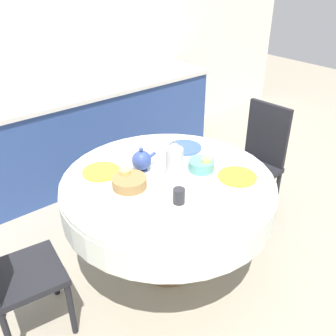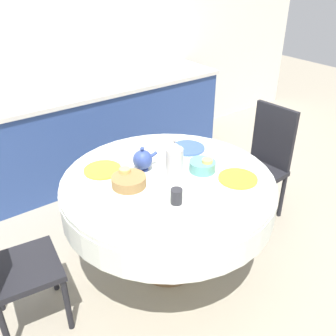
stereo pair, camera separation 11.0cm
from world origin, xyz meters
name	(u,v)px [view 2 (the right image)]	position (x,y,z in m)	size (l,w,h in m)	color
ground_plane	(168,265)	(0.00, 0.00, 0.00)	(12.00, 12.00, 0.00)	#9E937F
wall_back	(46,42)	(0.00, 1.91, 1.30)	(7.00, 0.05, 2.60)	silver
kitchen_counter	(72,136)	(0.00, 1.58, 0.46)	(3.24, 0.64, 0.91)	#2D4784
dining_table	(168,194)	(0.00, 0.00, 0.63)	(1.39, 1.39, 0.75)	olive
chair_left	(263,159)	(1.04, 0.07, 0.53)	(0.43, 0.43, 0.97)	black
chair_right	(5,261)	(-1.03, 0.13, 0.53)	(0.45, 0.45, 0.97)	black
plate_near_left	(153,220)	(-0.33, -0.31, 0.76)	(0.25, 0.25, 0.01)	white
cup_near_left	(176,196)	(-0.12, -0.24, 0.80)	(0.07, 0.07, 0.09)	#28282D
plate_near_right	(238,179)	(0.36, -0.27, 0.76)	(0.25, 0.25, 0.01)	yellow
cup_near_right	(207,166)	(0.26, -0.08, 0.80)	(0.07, 0.07, 0.09)	#DBB766
plate_far_left	(103,170)	(-0.29, 0.34, 0.76)	(0.25, 0.25, 0.01)	yellow
cup_far_left	(125,175)	(-0.24, 0.14, 0.80)	(0.07, 0.07, 0.09)	#DBB766
plate_far_right	(188,148)	(0.37, 0.25, 0.76)	(0.25, 0.25, 0.01)	#3856AD
cup_far_right	(168,153)	(0.16, 0.22, 0.80)	(0.07, 0.07, 0.09)	white
coffee_carafe	(174,161)	(0.04, -0.02, 0.88)	(0.11, 0.11, 0.29)	#B2B2B7
teapot	(143,160)	(-0.07, 0.19, 0.83)	(0.18, 0.13, 0.17)	#33478E
bread_basket	(129,181)	(-0.25, 0.08, 0.79)	(0.22, 0.22, 0.07)	olive
fruit_bowl	(202,166)	(0.25, -0.05, 0.79)	(0.18, 0.18, 0.07)	#569993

